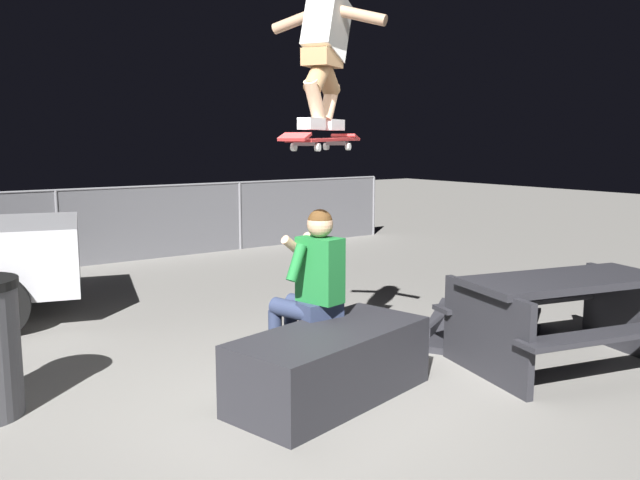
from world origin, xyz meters
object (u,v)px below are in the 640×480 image
(ledge_box_main, at_px, (330,365))
(picnic_table_back, at_px, (564,307))
(person_sitting_on_ledge, at_px, (309,284))
(skater_airborne, at_px, (325,43))
(kicker_ramp, at_px, (477,335))
(skateboard, at_px, (322,140))

(ledge_box_main, distance_m, picnic_table_back, 2.09)
(person_sitting_on_ledge, bearing_deg, skater_airborne, -86.66)
(ledge_box_main, height_order, kicker_ramp, ledge_box_main)
(ledge_box_main, bearing_deg, skater_airborne, 61.30)
(kicker_ramp, xyz_separation_m, picnic_table_back, (0.03, -0.88, 0.45))
(kicker_ramp, bearing_deg, skateboard, -176.92)
(skateboard, xyz_separation_m, skater_airborne, (0.05, 0.03, 0.69))
(skater_airborne, distance_m, kicker_ramp, 3.10)
(picnic_table_back, bearing_deg, kicker_ramp, 91.95)
(person_sitting_on_ledge, height_order, skater_airborne, skater_airborne)
(skateboard, relative_size, skater_airborne, 0.88)
(kicker_ramp, relative_size, picnic_table_back, 0.76)
(ledge_box_main, relative_size, person_sitting_on_ledge, 1.15)
(skater_airborne, xyz_separation_m, kicker_ramp, (1.83, 0.07, -2.49))
(person_sitting_on_ledge, xyz_separation_m, picnic_table_back, (1.87, -0.99, -0.26))
(ledge_box_main, height_order, skater_airborne, skater_airborne)
(kicker_ramp, height_order, picnic_table_back, picnic_table_back)
(skater_airborne, bearing_deg, picnic_table_back, -23.31)
(ledge_box_main, xyz_separation_m, picnic_table_back, (2.00, -0.55, 0.24))
(ledge_box_main, xyz_separation_m, skateboard, (0.09, 0.22, 1.60))
(ledge_box_main, relative_size, kicker_ramp, 1.04)
(ledge_box_main, distance_m, kicker_ramp, 2.01)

